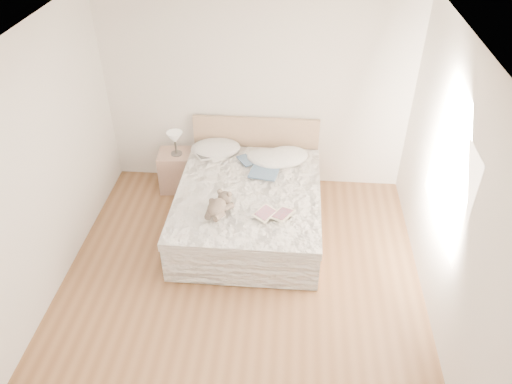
# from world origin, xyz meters

# --- Properties ---
(floor) EXTENTS (4.00, 4.50, 0.00)m
(floor) POSITION_xyz_m (0.00, 0.00, 0.00)
(floor) COLOR brown
(floor) RESTS_ON ground
(ceiling) EXTENTS (4.00, 4.50, 0.00)m
(ceiling) POSITION_xyz_m (0.00, 0.00, 2.70)
(ceiling) COLOR silver
(ceiling) RESTS_ON ground
(wall_back) EXTENTS (4.00, 0.02, 2.70)m
(wall_back) POSITION_xyz_m (0.00, 2.25, 1.35)
(wall_back) COLOR white
(wall_back) RESTS_ON ground
(wall_left) EXTENTS (0.02, 4.50, 2.70)m
(wall_left) POSITION_xyz_m (-2.00, 0.00, 1.35)
(wall_left) COLOR white
(wall_left) RESTS_ON ground
(wall_right) EXTENTS (0.02, 4.50, 2.70)m
(wall_right) POSITION_xyz_m (2.00, 0.00, 1.35)
(wall_right) COLOR white
(wall_right) RESTS_ON ground
(window) EXTENTS (0.02, 1.30, 1.10)m
(window) POSITION_xyz_m (1.99, 0.30, 1.45)
(window) COLOR white
(window) RESTS_ON wall_right
(bed) EXTENTS (1.72, 2.14, 1.00)m
(bed) POSITION_xyz_m (0.00, 1.19, 0.31)
(bed) COLOR tan
(bed) RESTS_ON floor
(nightstand) EXTENTS (0.48, 0.44, 0.56)m
(nightstand) POSITION_xyz_m (-1.08, 1.92, 0.28)
(nightstand) COLOR tan
(nightstand) RESTS_ON floor
(table_lamp) EXTENTS (0.21, 0.21, 0.33)m
(table_lamp) POSITION_xyz_m (-1.05, 1.90, 0.80)
(table_lamp) COLOR #4A4541
(table_lamp) RESTS_ON nightstand
(pillow_left) EXTENTS (0.75, 0.59, 0.20)m
(pillow_left) POSITION_xyz_m (-0.52, 1.97, 0.64)
(pillow_left) COLOR silver
(pillow_left) RESTS_ON bed
(pillow_middle) EXTENTS (0.68, 0.60, 0.17)m
(pillow_middle) POSITION_xyz_m (0.19, 1.76, 0.64)
(pillow_middle) COLOR white
(pillow_middle) RESTS_ON bed
(pillow_right) EXTENTS (0.77, 0.68, 0.19)m
(pillow_right) POSITION_xyz_m (0.40, 1.82, 0.64)
(pillow_right) COLOR white
(pillow_right) RESTS_ON bed
(blouse) EXTENTS (0.64, 0.67, 0.02)m
(blouse) POSITION_xyz_m (0.18, 1.56, 0.63)
(blouse) COLOR #395473
(blouse) RESTS_ON bed
(photo_book) EXTENTS (0.43, 0.40, 0.03)m
(photo_book) POSITION_xyz_m (-0.58, 1.77, 0.63)
(photo_book) COLOR white
(photo_book) RESTS_ON bed
(childrens_book) EXTENTS (0.47, 0.43, 0.03)m
(childrens_book) POSITION_xyz_m (0.33, 0.64, 0.63)
(childrens_book) COLOR #FBF1CD
(childrens_book) RESTS_ON bed
(teddy_bear) EXTENTS (0.35, 0.43, 0.20)m
(teddy_bear) POSITION_xyz_m (-0.30, 0.59, 0.65)
(teddy_bear) COLOR brown
(teddy_bear) RESTS_ON bed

